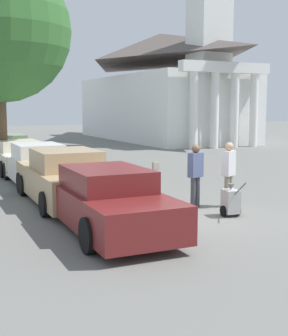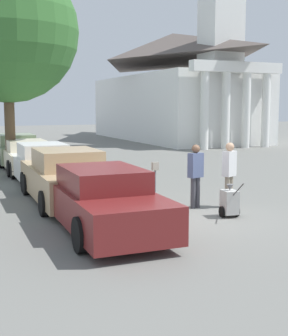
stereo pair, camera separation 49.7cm
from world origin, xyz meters
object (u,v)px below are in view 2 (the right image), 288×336
parked_car_cream (26,156)px  equipment_cart (230,202)px  parking_meter (155,177)px  person_supervisor (229,170)px  parked_car_sage (16,150)px  person_worker (196,172)px  church (176,81)px  parked_car_maroon (100,199)px  parked_car_white (42,165)px  parked_car_tan (66,178)px

parked_car_cream → equipment_cart: bearing=-71.5°
parking_meter → person_supervisor: person_supervisor is taller
parked_car_sage → person_supervisor: (4.01, -12.79, 0.37)m
parking_meter → person_worker: size_ratio=0.74×
person_worker → church: size_ratio=0.09×
parked_car_maroon → person_supervisor: 4.10m
parking_meter → equipment_cart: 2.13m
parked_car_cream → parked_car_white: bearing=-89.1°
parked_car_sage → parking_meter: (1.99, -12.26, 0.24)m
parked_car_sage → parked_car_cream: bearing=-89.1°
parked_car_tan → parking_meter: bearing=-43.3°
parked_car_tan → parked_car_cream: 7.22m
parked_car_maroon → church: bearing=60.6°
parking_meter → person_worker: (1.12, -0.23, 0.10)m
parked_car_tan → parking_meter: size_ratio=3.88×
parking_meter → church: size_ratio=0.06×
parked_car_tan → parked_car_cream: (0.00, 7.22, -0.08)m
parked_car_sage → person_supervisor: bearing=-71.7°
parking_meter → parked_car_cream: bearing=102.2°
parked_car_cream → parking_meter: (1.99, -9.16, 0.27)m
parked_car_tan → parked_car_cream: parked_car_tan is taller
parking_meter → parked_car_tan: bearing=135.8°
equipment_cart → parked_car_tan: bearing=142.8°
equipment_cart → parked_car_maroon: bearing=-175.0°
parked_car_white → parked_car_cream: size_ratio=1.01×
parked_car_tan → church: 26.91m
parked_car_sage → church: 19.38m
parking_meter → person_supervisor: size_ratio=0.72×
parked_car_white → parked_car_sage: bearing=90.9°
parked_car_tan → equipment_cart: 4.85m
parked_car_cream → parked_car_sage: size_ratio=0.95×
parked_car_tan → person_worker: 3.80m
parking_meter → church: 27.51m
parked_car_sage → parked_car_white: bearing=-89.1°
parked_car_sage → equipment_cart: 14.19m
parked_car_maroon → equipment_cart: parked_car_maroon is taller
parked_car_tan → church: church is taller
parked_car_tan → equipment_cart: size_ratio=5.05×
parked_car_white → person_supervisor: 7.29m
person_supervisor → equipment_cart: (-0.63, -0.99, -0.66)m
person_supervisor → parked_car_white: bearing=-82.6°
parked_car_tan → person_supervisor: bearing=-30.7°
parked_car_tan → church: bearing=57.0°
parked_car_cream → equipment_cart: size_ratio=4.85×
parked_car_tan → person_supervisor: person_supervisor is taller
parked_car_white → equipment_cart: (3.38, -7.07, -0.30)m
parked_car_maroon → equipment_cart: bearing=-2.6°
person_supervisor → church: bearing=-139.8°
parked_car_sage → church: bearing=39.3°
parked_car_tan → person_worker: bearing=-34.0°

